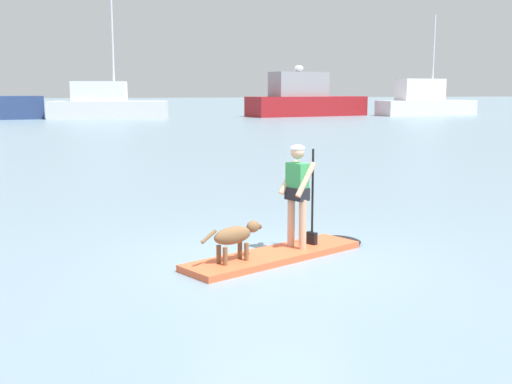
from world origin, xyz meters
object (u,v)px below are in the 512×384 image
Objects in this scene: dog at (235,236)px; paddleboard at (285,253)px; moored_boat_port at (305,100)px; person_paddler at (298,189)px; moored_boat_far_starboard at (106,104)px; moored_boat_starboard at (425,102)px.

paddleboard is at bearing 24.44° from dog.
person_paddler is at bearing -110.71° from moored_boat_port.
person_paddler is 1.57× the size of dog.
moored_boat_starboard is at bearing -2.06° from moored_boat_far_starboard.
moored_boat_far_starboard is at bearing -178.58° from moored_boat_port.
moored_boat_far_starboard is (1.07, 50.76, 0.80)m from dog.
moored_boat_port is at bearing 172.61° from moored_boat_starboard.
paddleboard is at bearing -155.56° from person_paddler.
moored_boat_port is at bearing 69.08° from paddleboard.
moored_boat_starboard is (12.49, -1.62, -0.23)m from moored_boat_port.
moored_boat_starboard reaches higher than paddleboard.
person_paddler reaches higher than dog.
person_paddler is (0.25, 0.12, 1.00)m from paddleboard.
dog is 0.09× the size of moored_boat_far_starboard.
moored_boat_far_starboard is 0.88× the size of moored_boat_port.
person_paddler is at bearing -122.83° from moored_boat_starboard.
dog is at bearing -123.49° from moored_boat_starboard.
dog is at bearing -155.56° from person_paddler.
moored_boat_starboard is at bearing 57.17° from person_paddler.
dog is 0.10× the size of moored_boat_starboard.
moored_boat_far_starboard is 31.78m from moored_boat_starboard.
dog is at bearing -91.21° from moored_boat_far_starboard.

